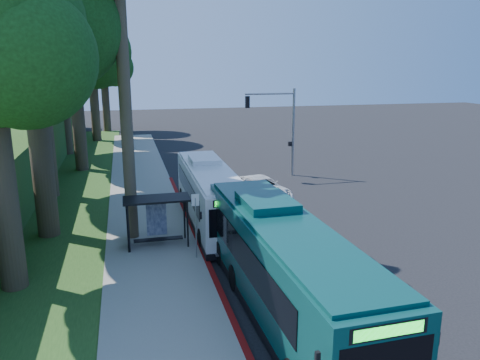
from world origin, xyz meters
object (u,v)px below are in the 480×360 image
object	(u,v)px
bus_shelter	(152,212)
teal_bus	(284,265)
pickup	(261,189)
white_bus	(210,193)

from	to	relation	value
bus_shelter	teal_bus	bearing A→B (deg)	-61.06
bus_shelter	pickup	distance (m)	10.17
white_bus	teal_bus	world-z (taller)	teal_bus
bus_shelter	teal_bus	xyz separation A→B (m)	(4.20, -7.60, 0.06)
white_bus	teal_bus	xyz separation A→B (m)	(0.72, -10.73, 0.19)
white_bus	pickup	world-z (taller)	white_bus
bus_shelter	white_bus	distance (m)	4.68
white_bus	pickup	xyz separation A→B (m)	(4.11, 3.56, -0.92)
bus_shelter	teal_bus	world-z (taller)	teal_bus
teal_bus	pickup	xyz separation A→B (m)	(3.39, 14.28, -1.11)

